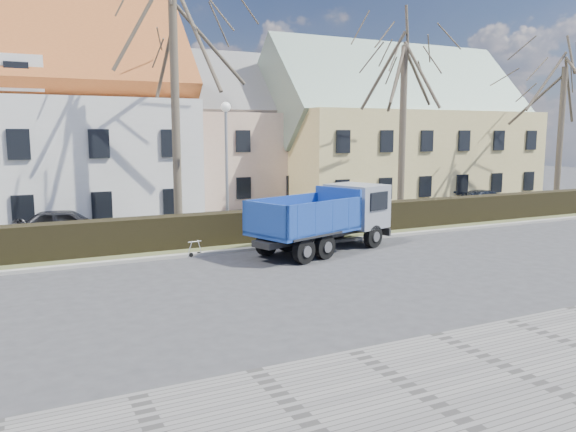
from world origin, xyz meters
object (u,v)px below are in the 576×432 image
parked_car_a (66,225)px  cart_frame (190,248)px  streetlight (227,171)px  parked_car_b (485,199)px  dump_truck (319,219)px

parked_car_a → cart_frame: bearing=-134.9°
streetlight → parked_car_b: 18.01m
streetlight → parked_car_b: streetlight is taller
streetlight → cart_frame: streetlight is taller
streetlight → cart_frame: bearing=-133.5°
dump_truck → parked_car_b: 16.68m
dump_truck → parked_car_a: 10.88m
dump_truck → cart_frame: size_ratio=8.90×
parked_car_a → parked_car_b: 23.89m
dump_truck → parked_car_a: size_ratio=1.56×
cart_frame → parked_car_a: bearing=125.6°
cart_frame → streetlight: bearing=46.5°
streetlight → cart_frame: size_ratio=8.20×
parked_car_b → dump_truck: bearing=110.1°
streetlight → parked_car_b: bearing=9.0°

